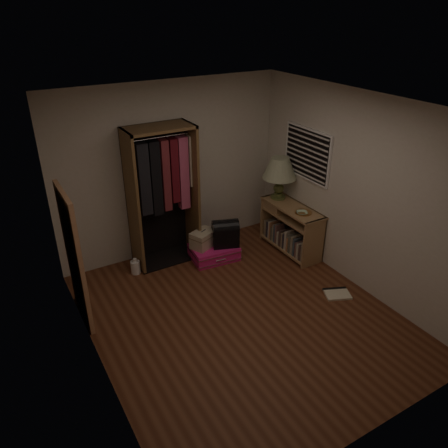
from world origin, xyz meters
The scene contains 13 objects.
ground centered at (0.00, 0.00, 0.00)m, with size 4.00×4.00×0.00m, color #552A18.
room_walls centered at (0.08, 0.04, 1.50)m, with size 3.52×4.02×2.60m.
console_bookshelf centered at (1.53, 1.05, 0.39)m, with size 0.42×1.12×0.75m.
open_wardrobe centered at (-0.23, 1.77, 1.20)m, with size 1.00×0.50×2.05m.
floor_mirror centered at (-1.70, 1.00, 0.85)m, with size 0.06×0.80×1.70m.
pink_suitcase centered at (0.37, 1.38, 0.11)m, with size 0.75×0.58×0.22m.
train_case centered at (0.23, 1.45, 0.34)m, with size 0.45×0.39×0.27m.
black_bag centered at (0.54, 1.31, 0.43)m, with size 0.45×0.37×0.42m.
table_lamp centered at (1.54, 1.38, 1.24)m, with size 0.65×0.65×0.67m.
brass_tray centered at (1.54, 0.76, 0.76)m, with size 0.32×0.32×0.01m.
ceramic_bowl centered at (1.49, 0.73, 0.77)m, with size 0.16×0.16×0.04m, color #B4D6B2.
white_jug centered at (-0.81, 1.60, 0.10)m, with size 0.15×0.15×0.24m.
floor_book centered at (1.36, -0.27, 0.01)m, with size 0.41×0.37×0.03m.
Camera 1 is at (-2.39, -3.65, 3.55)m, focal length 35.00 mm.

